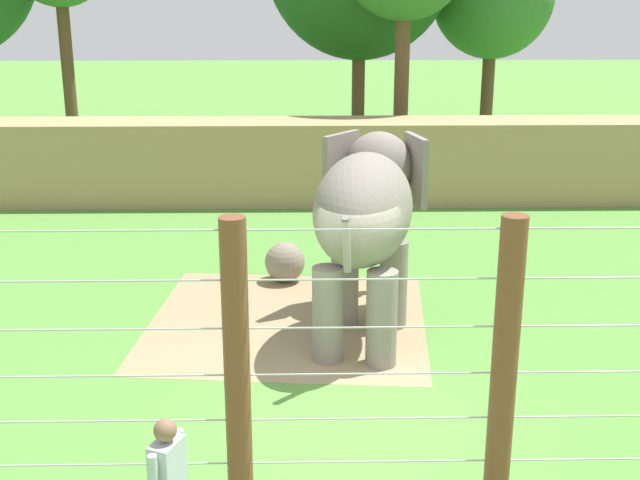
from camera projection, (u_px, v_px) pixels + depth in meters
ground_plane at (344, 404)px, 11.21m from camera, size 120.00×120.00×0.00m
dirt_patch at (288, 321)px, 14.06m from camera, size 5.12×5.09×0.01m
embankment_wall at (324, 161)px, 21.90m from camera, size 36.00×1.80×2.20m
elephant at (366, 213)px, 12.92m from camera, size 2.19×4.21×3.17m
enrichment_ball at (285, 262)px, 15.90m from camera, size 0.79×0.79×0.79m
cable_fence at (364, 371)px, 8.43m from camera, size 9.56×0.28×3.36m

